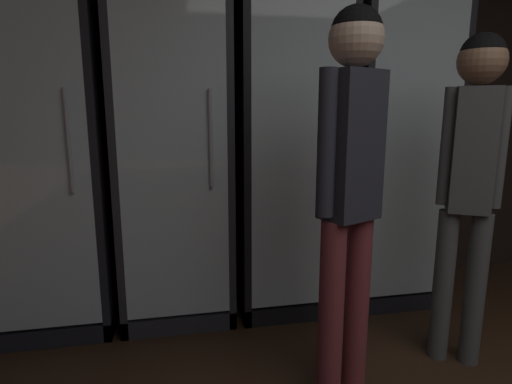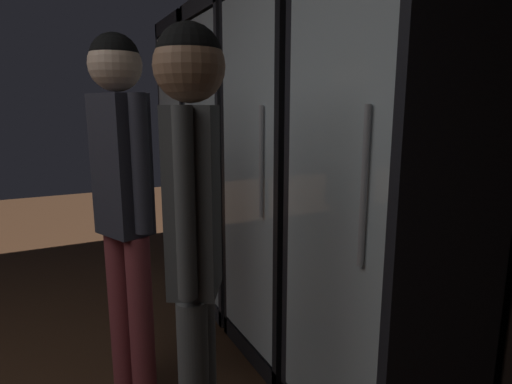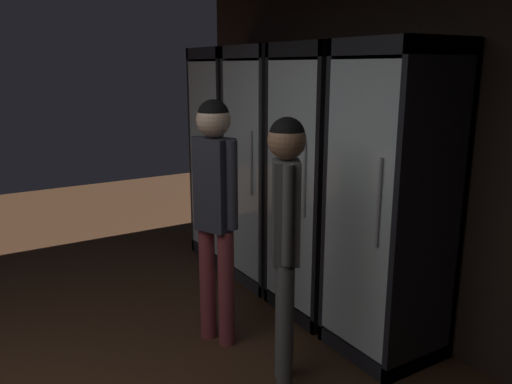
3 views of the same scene
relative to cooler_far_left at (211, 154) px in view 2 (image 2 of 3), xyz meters
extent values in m
cube|color=black|center=(2.16, 0.30, 0.45)|extent=(6.00, 0.06, 2.80)
cube|color=black|center=(0.00, 0.23, 0.03)|extent=(0.63, 0.04, 1.97)
cube|color=black|center=(-0.30, -0.04, 0.03)|extent=(0.04, 0.58, 1.97)
cube|color=black|center=(0.29, -0.04, 0.03)|extent=(0.04, 0.58, 1.97)
cube|color=black|center=(0.00, -0.04, 0.96)|extent=(0.63, 0.58, 0.10)
cube|color=black|center=(0.00, -0.04, -0.90)|extent=(0.63, 0.58, 0.10)
cube|color=white|center=(0.00, 0.20, 0.03)|extent=(0.55, 0.02, 1.73)
cube|color=silver|center=(0.00, -0.32, 0.03)|extent=(0.55, 0.02, 1.73)
cylinder|color=#B2B2B7|center=(0.19, -0.35, 0.13)|extent=(0.02, 0.02, 0.50)
cube|color=silver|center=(0.00, -0.04, -0.83)|extent=(0.53, 0.50, 0.02)
cylinder|color=#336B38|center=(-0.21, -0.03, -0.73)|extent=(0.07, 0.07, 0.20)
cylinder|color=#336B38|center=(-0.21, -0.03, -0.59)|extent=(0.03, 0.03, 0.07)
cylinder|color=#B2332D|center=(-0.21, -0.03, -0.72)|extent=(0.07, 0.07, 0.07)
cylinder|color=#336B38|center=(-0.08, -0.02, -0.73)|extent=(0.08, 0.08, 0.20)
cylinder|color=#336B38|center=(-0.08, -0.02, -0.59)|extent=(0.03, 0.03, 0.08)
cylinder|color=#B2332D|center=(-0.08, -0.02, -0.74)|extent=(0.08, 0.08, 0.06)
cylinder|color=black|center=(0.06, -0.02, -0.73)|extent=(0.07, 0.07, 0.19)
cylinder|color=black|center=(0.06, -0.02, -0.59)|extent=(0.02, 0.02, 0.09)
cylinder|color=tan|center=(0.06, -0.02, -0.74)|extent=(0.07, 0.07, 0.05)
cylinder|color=brown|center=(0.20, -0.08, -0.71)|extent=(0.08, 0.08, 0.23)
cylinder|color=brown|center=(0.20, -0.08, -0.56)|extent=(0.03, 0.03, 0.07)
cylinder|color=white|center=(0.20, -0.08, -0.72)|extent=(0.08, 0.08, 0.07)
cube|color=silver|center=(0.00, -0.04, -0.26)|extent=(0.53, 0.50, 0.02)
cylinder|color=#9EAD99|center=(-0.18, -0.03, -0.15)|extent=(0.07, 0.07, 0.20)
cylinder|color=#9EAD99|center=(-0.18, -0.03, -0.01)|extent=(0.03, 0.03, 0.08)
cylinder|color=white|center=(-0.18, -0.03, -0.14)|extent=(0.07, 0.07, 0.06)
cylinder|color=black|center=(0.01, -0.01, -0.15)|extent=(0.07, 0.07, 0.21)
cylinder|color=black|center=(0.01, -0.01, 0.00)|extent=(0.02, 0.02, 0.08)
cylinder|color=#2D2D33|center=(0.01, -0.01, -0.15)|extent=(0.08, 0.08, 0.07)
cylinder|color=gray|center=(0.18, -0.05, -0.14)|extent=(0.08, 0.08, 0.23)
cylinder|color=gray|center=(0.18, -0.05, 0.01)|extent=(0.03, 0.03, 0.06)
cylinder|color=beige|center=(0.18, -0.05, -0.13)|extent=(0.08, 0.08, 0.08)
cube|color=silver|center=(0.00, -0.04, 0.31)|extent=(0.53, 0.50, 0.02)
cylinder|color=black|center=(-0.14, -0.08, 0.42)|extent=(0.06, 0.06, 0.20)
cylinder|color=black|center=(-0.14, -0.08, 0.56)|extent=(0.02, 0.02, 0.08)
cylinder|color=white|center=(-0.14, -0.08, 0.40)|extent=(0.07, 0.07, 0.08)
cylinder|color=#194723|center=(0.14, -0.03, 0.42)|extent=(0.06, 0.06, 0.20)
cylinder|color=#194723|center=(0.14, -0.03, 0.57)|extent=(0.02, 0.02, 0.10)
cylinder|color=#2D2D33|center=(0.14, -0.03, 0.42)|extent=(0.07, 0.07, 0.05)
cube|color=#2B2B30|center=(0.68, 0.23, 0.03)|extent=(0.63, 0.04, 1.97)
cube|color=#2B2B30|center=(0.38, -0.04, 0.03)|extent=(0.04, 0.58, 1.97)
cube|color=#2B2B30|center=(0.97, -0.04, 0.03)|extent=(0.04, 0.58, 1.97)
cube|color=#2B2B30|center=(0.68, -0.04, 0.96)|extent=(0.63, 0.58, 0.10)
cube|color=#2B2B30|center=(0.68, -0.04, -0.90)|extent=(0.63, 0.58, 0.10)
cube|color=white|center=(0.68, 0.20, 0.03)|extent=(0.55, 0.02, 1.73)
cube|color=silver|center=(0.68, -0.32, 0.03)|extent=(0.55, 0.02, 1.73)
cylinder|color=#B2B2B7|center=(0.87, -0.35, 0.13)|extent=(0.02, 0.02, 0.50)
cube|color=silver|center=(0.68, -0.04, -0.83)|extent=(0.53, 0.50, 0.02)
cylinder|color=#336B38|center=(0.49, -0.01, -0.72)|extent=(0.08, 0.08, 0.20)
cylinder|color=#336B38|center=(0.49, -0.01, -0.59)|extent=(0.03, 0.03, 0.06)
cylinder|color=white|center=(0.49, -0.01, -0.71)|extent=(0.08, 0.08, 0.08)
cylinder|color=black|center=(0.60, -0.06, -0.73)|extent=(0.07, 0.07, 0.19)
cylinder|color=black|center=(0.60, -0.06, -0.59)|extent=(0.02, 0.02, 0.08)
cylinder|color=white|center=(0.60, -0.06, -0.72)|extent=(0.07, 0.07, 0.07)
cylinder|color=gray|center=(0.74, -0.07, -0.71)|extent=(0.08, 0.08, 0.23)
cylinder|color=gray|center=(0.74, -0.07, -0.55)|extent=(0.03, 0.03, 0.10)
cylinder|color=beige|center=(0.74, -0.07, -0.74)|extent=(0.08, 0.08, 0.08)
cylinder|color=gray|center=(0.87, -0.08, -0.73)|extent=(0.07, 0.07, 0.20)
cylinder|color=gray|center=(0.87, -0.08, -0.59)|extent=(0.03, 0.03, 0.07)
cylinder|color=beige|center=(0.87, -0.08, -0.75)|extent=(0.08, 0.08, 0.06)
cube|color=silver|center=(0.68, -0.04, -0.26)|extent=(0.53, 0.50, 0.02)
cylinder|color=brown|center=(0.50, -0.08, -0.14)|extent=(0.07, 0.07, 0.22)
cylinder|color=brown|center=(0.50, -0.08, 0.01)|extent=(0.03, 0.03, 0.08)
cylinder|color=#B2332D|center=(0.50, -0.08, -0.14)|extent=(0.07, 0.07, 0.07)
cylinder|color=#9EAD99|center=(0.67, -0.01, -0.16)|extent=(0.07, 0.07, 0.19)
cylinder|color=#9EAD99|center=(0.67, -0.01, -0.02)|extent=(0.02, 0.02, 0.09)
cylinder|color=beige|center=(0.67, -0.01, -0.15)|extent=(0.07, 0.07, 0.06)
cylinder|color=#194723|center=(0.86, -0.08, -0.15)|extent=(0.08, 0.08, 0.21)
cylinder|color=#194723|center=(0.86, -0.08, 0.01)|extent=(0.03, 0.03, 0.10)
cylinder|color=white|center=(0.86, -0.08, -0.15)|extent=(0.08, 0.08, 0.06)
cube|color=silver|center=(0.68, -0.04, 0.31)|extent=(0.53, 0.50, 0.02)
cylinder|color=#336B38|center=(0.50, 0.00, 0.41)|extent=(0.06, 0.06, 0.18)
cylinder|color=#336B38|center=(0.50, 0.00, 0.54)|extent=(0.02, 0.02, 0.08)
cylinder|color=white|center=(0.50, 0.00, 0.40)|extent=(0.06, 0.06, 0.05)
cylinder|color=gray|center=(0.68, -0.01, 0.42)|extent=(0.07, 0.07, 0.21)
cylinder|color=gray|center=(0.68, -0.01, 0.56)|extent=(0.03, 0.03, 0.07)
cylinder|color=tan|center=(0.68, -0.01, 0.42)|extent=(0.08, 0.08, 0.08)
cylinder|color=gray|center=(0.86, -0.04, 0.43)|extent=(0.07, 0.07, 0.22)
cylinder|color=gray|center=(0.86, -0.04, 0.57)|extent=(0.03, 0.03, 0.07)
cylinder|color=white|center=(0.86, -0.04, 0.43)|extent=(0.07, 0.07, 0.08)
cube|color=black|center=(1.36, 0.23, 0.03)|extent=(0.63, 0.04, 1.97)
cube|color=black|center=(1.06, -0.04, 0.03)|extent=(0.04, 0.58, 1.97)
cube|color=black|center=(1.65, -0.04, 0.03)|extent=(0.04, 0.58, 1.97)
cube|color=black|center=(1.36, -0.04, -0.90)|extent=(0.63, 0.58, 0.10)
cube|color=white|center=(1.36, 0.20, 0.03)|extent=(0.55, 0.02, 1.73)
cube|color=silver|center=(1.36, -0.32, 0.03)|extent=(0.55, 0.02, 1.73)
cylinder|color=#B2B2B7|center=(1.55, -0.35, 0.13)|extent=(0.02, 0.02, 0.50)
cube|color=silver|center=(1.36, -0.04, -0.83)|extent=(0.53, 0.50, 0.02)
cylinder|color=black|center=(1.15, -0.09, -0.72)|extent=(0.07, 0.07, 0.21)
cylinder|color=black|center=(1.15, -0.09, -0.58)|extent=(0.02, 0.02, 0.07)
cylinder|color=beige|center=(1.15, -0.09, -0.74)|extent=(0.08, 0.08, 0.07)
cylinder|color=brown|center=(1.29, -0.04, -0.73)|extent=(0.06, 0.06, 0.18)
cylinder|color=brown|center=(1.29, -0.04, -0.60)|extent=(0.02, 0.02, 0.08)
cylinder|color=beige|center=(1.29, -0.04, -0.75)|extent=(0.06, 0.06, 0.05)
cylinder|color=#336B38|center=(1.42, -0.07, -0.72)|extent=(0.07, 0.07, 0.21)
cylinder|color=#336B38|center=(1.42, -0.07, -0.58)|extent=(0.03, 0.03, 0.07)
cylinder|color=white|center=(1.42, -0.07, -0.73)|extent=(0.07, 0.07, 0.07)
cylinder|color=#9EAD99|center=(1.56, -0.08, -0.71)|extent=(0.07, 0.07, 0.23)
cylinder|color=#9EAD99|center=(1.56, -0.08, -0.56)|extent=(0.02, 0.02, 0.08)
cylinder|color=#B2332D|center=(1.56, -0.08, -0.74)|extent=(0.07, 0.07, 0.08)
cube|color=silver|center=(1.36, -0.04, -0.26)|extent=(0.53, 0.50, 0.02)
cylinder|color=gray|center=(1.23, 0.00, -0.14)|extent=(0.07, 0.07, 0.23)
cylinder|color=gray|center=(1.23, 0.00, 0.02)|extent=(0.03, 0.03, 0.09)
cylinder|color=beige|center=(1.23, 0.00, -0.15)|extent=(0.08, 0.08, 0.06)
cylinder|color=#9EAD99|center=(1.49, -0.02, -0.14)|extent=(0.07, 0.07, 0.22)
cylinder|color=#9EAD99|center=(1.49, -0.02, 0.02)|extent=(0.02, 0.02, 0.10)
cylinder|color=#B2332D|center=(1.49, -0.02, -0.16)|extent=(0.07, 0.07, 0.08)
cube|color=silver|center=(1.36, -0.04, 0.31)|extent=(0.53, 0.50, 0.02)
cylinder|color=#336B38|center=(1.16, -0.05, 0.43)|extent=(0.07, 0.07, 0.22)
cylinder|color=#336B38|center=(1.16, -0.05, 0.58)|extent=(0.02, 0.02, 0.08)
cylinder|color=tan|center=(1.16, -0.05, 0.40)|extent=(0.07, 0.07, 0.09)
cylinder|color=#336B38|center=(1.28, -0.08, 0.42)|extent=(0.07, 0.07, 0.21)
cylinder|color=#336B38|center=(1.28, -0.08, 0.56)|extent=(0.02, 0.02, 0.07)
cylinder|color=tan|center=(1.28, -0.08, 0.41)|extent=(0.07, 0.07, 0.08)
cylinder|color=gray|center=(1.43, 0.01, 0.42)|extent=(0.07, 0.07, 0.21)
cylinder|color=gray|center=(1.43, 0.01, 0.57)|extent=(0.03, 0.03, 0.09)
cylinder|color=white|center=(1.43, 0.01, 0.41)|extent=(0.07, 0.07, 0.06)
cylinder|color=#336B38|center=(1.55, -0.06, 0.41)|extent=(0.06, 0.06, 0.18)
cylinder|color=#336B38|center=(1.55, -0.06, 0.54)|extent=(0.02, 0.02, 0.07)
cylinder|color=#2D2D33|center=(1.55, -0.06, 0.40)|extent=(0.07, 0.07, 0.06)
cube|color=black|center=(2.04, 0.23, 0.03)|extent=(0.63, 0.04, 1.97)
cube|color=black|center=(1.74, -0.04, 0.03)|extent=(0.04, 0.58, 1.97)
cube|color=black|center=(2.33, -0.04, 0.03)|extent=(0.04, 0.58, 1.97)
cube|color=white|center=(2.04, 0.20, 0.03)|extent=(0.55, 0.02, 1.73)
cube|color=silver|center=(2.04, -0.32, 0.03)|extent=(0.55, 0.02, 1.73)
cylinder|color=#B2B2B7|center=(2.23, -0.35, 0.13)|extent=(0.02, 0.02, 0.50)
cylinder|color=#194723|center=(1.90, -0.02, -0.72)|extent=(0.07, 0.07, 0.21)
cylinder|color=#194723|center=(1.90, -0.02, -0.59)|extent=(0.03, 0.03, 0.07)
cylinder|color=white|center=(1.90, -0.02, -0.75)|extent=(0.07, 0.07, 0.08)
cylinder|color=#336B38|center=(2.16, -0.07, -0.55)|extent=(0.03, 0.03, 0.07)
cube|color=silver|center=(2.04, -0.04, -0.26)|extent=(0.53, 0.50, 0.02)
cylinder|color=#336B38|center=(1.84, -0.04, -0.16)|extent=(0.07, 0.07, 0.18)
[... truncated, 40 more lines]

